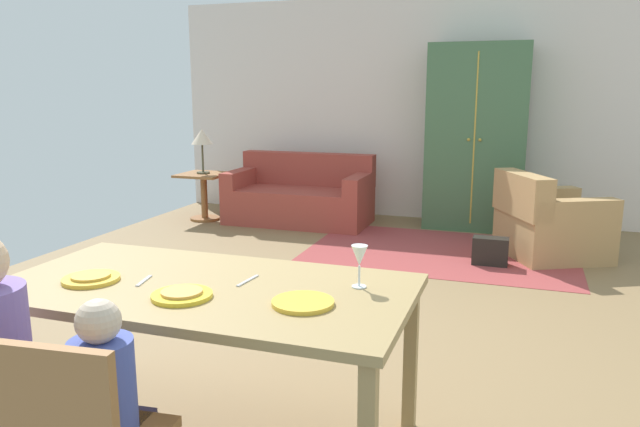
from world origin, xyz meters
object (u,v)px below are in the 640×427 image
object	(u,v)px
handbag	(490,251)
dining_table	(205,299)
plate_near_child	(182,295)
armchair	(548,224)
plate_near_woman	(303,303)
table_lamp	(202,138)
couch	(300,197)
side_table	(204,190)
wine_glass	(359,258)
armoire	(476,138)
plate_near_man	(91,279)

from	to	relation	value
handbag	dining_table	bearing A→B (deg)	-107.36
plate_near_child	armchair	size ratio (longest dim) A/B	0.22
plate_near_woman	dining_table	bearing A→B (deg)	168.68
plate_near_child	table_lamp	world-z (taller)	table_lamp
couch	table_lamp	size ratio (longest dim) A/B	3.14
side_table	wine_glass	bearing A→B (deg)	-53.00
plate_near_child	wine_glass	xyz separation A→B (m)	(0.65, 0.36, 0.12)
wine_glass	armchair	world-z (taller)	wine_glass
side_table	table_lamp	world-z (taller)	table_lamp
wine_glass	armoire	size ratio (longest dim) A/B	0.09
plate_near_man	table_lamp	distance (m)	4.80
wine_glass	armoire	xyz separation A→B (m)	(0.11, 4.74, 0.16)
plate_near_woman	table_lamp	bearing A→B (deg)	123.82
dining_table	handbag	distance (m)	3.58
wine_glass	armchair	xyz separation A→B (m)	(0.90, 3.67, -0.57)
dining_table	wine_glass	bearing A→B (deg)	15.39
dining_table	armchair	xyz separation A→B (m)	(1.56, 3.85, -0.37)
plate_near_woman	wine_glass	bearing A→B (deg)	61.12
table_lamp	handbag	xyz separation A→B (m)	(3.48, -0.90, -0.88)
wine_glass	side_table	bearing A→B (deg)	127.00
plate_near_man	wine_glass	bearing A→B (deg)	14.58
plate_near_man	couch	world-z (taller)	couch
plate_near_woman	side_table	bearing A→B (deg)	123.82
armchair	side_table	world-z (taller)	armchair
dining_table	table_lamp	distance (m)	4.92
couch	table_lamp	world-z (taller)	table_lamp
side_table	handbag	bearing A→B (deg)	-14.49
couch	armchair	xyz separation A→B (m)	(2.81, -0.68, 0.02)
plate_near_woman	plate_near_child	bearing A→B (deg)	-170.90
armchair	side_table	distance (m)	4.01
plate_near_child	table_lamp	distance (m)	5.08
couch	armoire	size ratio (longest dim) A/B	0.81
plate_near_man	armchair	world-z (taller)	armchair
armoire	side_table	bearing A→B (deg)	-168.59
couch	armoire	bearing A→B (deg)	10.84
plate_near_woman	armoire	bearing A→B (deg)	87.02
armchair	handbag	xyz separation A→B (m)	(-0.50, -0.48, -0.19)
couch	handbag	bearing A→B (deg)	-26.64
plate_near_man	armchair	xyz separation A→B (m)	(2.06, 3.97, -0.45)
dining_table	plate_near_woman	distance (m)	0.52
dining_table	table_lamp	world-z (taller)	table_lamp
dining_table	plate_near_child	xyz separation A→B (m)	(-0.00, -0.18, 0.08)
plate_near_child	side_table	distance (m)	5.09
dining_table	plate_near_child	size ratio (longest dim) A/B	7.27
armchair	table_lamp	world-z (taller)	table_lamp
armchair	wine_glass	bearing A→B (deg)	-103.81
plate_near_child	side_table	bearing A→B (deg)	118.62
plate_near_child	plate_near_woman	bearing A→B (deg)	9.10
wine_glass	couch	bearing A→B (deg)	113.70
armchair	table_lamp	distance (m)	4.07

